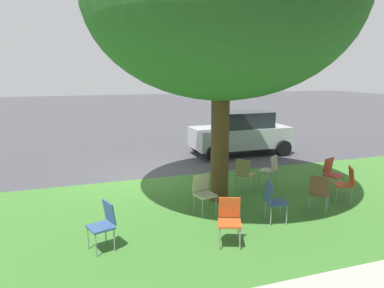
% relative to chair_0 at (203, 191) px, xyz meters
% --- Properties ---
extents(ground, '(80.00, 80.00, 0.00)m').
position_rel_chair_0_xyz_m(ground, '(0.64, -3.23, -0.52)').
color(ground, '#424247').
extents(grass_verge, '(48.00, 6.00, 0.01)m').
position_rel_chair_0_xyz_m(grass_verge, '(0.64, -0.03, -0.52)').
color(grass_verge, '#3D752D').
rests_on(grass_verge, ground).
extents(chair_0, '(0.50, 0.50, 0.88)m').
position_rel_chair_0_xyz_m(chair_0, '(0.00, 0.00, 0.00)').
color(chair_0, beige).
rests_on(chair_0, ground).
extents(chair_1, '(0.57, 0.56, 0.88)m').
position_rel_chair_0_xyz_m(chair_1, '(-3.53, 0.48, 0.00)').
color(chair_1, '#C64C1E').
rests_on(chair_1, ground).
extents(chair_2, '(0.54, 0.54, 0.88)m').
position_rel_chair_0_xyz_m(chair_2, '(0.09, 1.58, 0.00)').
color(chair_2, '#C64C1E').
rests_on(chair_2, ground).
extents(chair_3, '(0.59, 0.58, 0.88)m').
position_rel_chair_0_xyz_m(chair_3, '(-1.57, -1.09, 0.00)').
color(chair_3, olive).
rests_on(chair_3, ground).
extents(chair_4, '(0.50, 0.50, 0.88)m').
position_rel_chair_0_xyz_m(chair_4, '(-1.20, 0.97, 0.00)').
color(chair_4, '#335184').
rests_on(chair_4, ground).
extents(chair_5, '(0.58, 0.58, 0.88)m').
position_rel_chair_0_xyz_m(chair_5, '(-2.43, -1.20, 0.00)').
color(chair_5, '#ADA393').
rests_on(chair_5, ground).
extents(chair_6, '(0.59, 0.59, 0.88)m').
position_rel_chair_0_xyz_m(chair_6, '(-2.45, 0.85, 0.00)').
color(chair_6, brown).
rests_on(chair_6, ground).
extents(chair_7, '(0.53, 0.52, 0.88)m').
position_rel_chair_0_xyz_m(chair_7, '(2.28, 1.03, 0.00)').
color(chair_7, '#335184').
rests_on(chair_7, ground).
extents(chair_8, '(0.53, 0.54, 0.88)m').
position_rel_chair_0_xyz_m(chair_8, '(-3.79, -0.36, 0.00)').
color(chair_8, '#B7332D').
rests_on(chair_8, ground).
extents(parked_car, '(3.70, 1.92, 1.65)m').
position_rel_chair_0_xyz_m(parked_car, '(-3.49, -5.14, 0.32)').
color(parked_car, '#ADB2B7').
rests_on(parked_car, ground).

